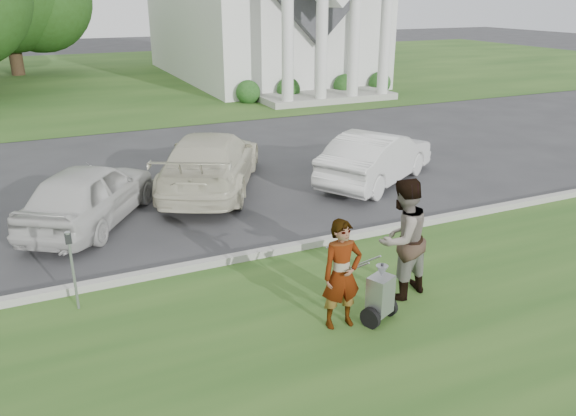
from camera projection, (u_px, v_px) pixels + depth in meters
ground at (268, 270)px, 9.99m from camera, size 120.00×120.00×0.00m
grass_strip at (353, 365)px, 7.43m from camera, size 80.00×7.00×0.01m
church_lawn at (93, 78)px, 32.98m from camera, size 80.00×30.00×0.01m
curb at (256, 254)px, 10.43m from camera, size 80.00×0.18×0.15m
striping_cart at (379, 296)px, 8.29m from camera, size 0.84×1.17×1.01m
person_left at (342, 275)px, 8.04m from camera, size 0.63×0.43×1.66m
person_right at (402, 240)px, 8.82m from camera, size 1.12×0.98×1.98m
parking_meter_near at (72, 262)px, 8.46m from camera, size 0.09×0.09×1.31m
car_b at (89, 194)px, 11.81m from camera, size 3.46×4.16×1.34m
car_c at (211, 161)px, 13.92m from camera, size 4.04×5.34×1.44m
car_d at (377, 157)px, 14.44m from camera, size 4.22×3.34×1.34m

